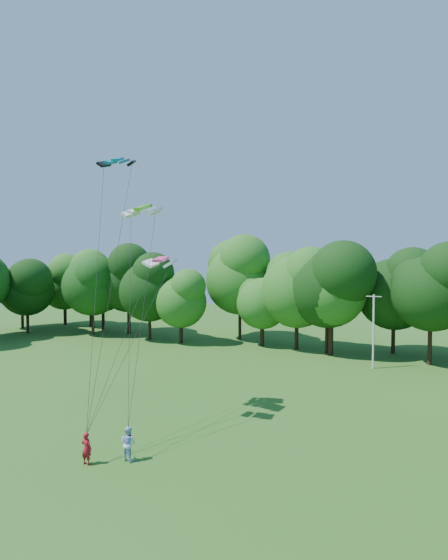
% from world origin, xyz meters
% --- Properties ---
extents(ground, '(160.00, 160.00, 0.00)m').
position_xyz_m(ground, '(0.00, 0.00, 0.00)').
color(ground, '#285D19').
rests_on(ground, ground).
extents(utility_pole, '(1.41, 0.20, 7.06)m').
position_xyz_m(utility_pole, '(6.29, 30.22, 3.66)').
color(utility_pole, silver).
rests_on(utility_pole, ground).
extents(kite_flyer_left, '(0.61, 0.41, 1.63)m').
position_xyz_m(kite_flyer_left, '(-4.08, 3.30, 0.82)').
color(kite_flyer_left, '#A31521').
rests_on(kite_flyer_left, ground).
extents(kite_flyer_right, '(0.92, 0.75, 1.76)m').
position_xyz_m(kite_flyer_right, '(-2.50, 4.60, 0.88)').
color(kite_flyer_right, '#B2C5F7').
rests_on(kite_flyer_right, ground).
extents(kite_teal, '(2.62, 1.73, 0.50)m').
position_xyz_m(kite_teal, '(-7.52, 10.08, 16.95)').
color(kite_teal, '#04718D').
rests_on(kite_teal, ground).
extents(kite_green, '(2.86, 1.59, 0.55)m').
position_xyz_m(kite_green, '(-5.62, 10.23, 13.70)').
color(kite_green, '#41AE1A').
rests_on(kite_green, ground).
extents(kite_pink, '(2.15, 1.21, 0.38)m').
position_xyz_m(kite_pink, '(-3.78, 9.50, 10.34)').
color(kite_pink, '#DE3D7D').
rests_on(kite_pink, ground).
extents(tree_back_west, '(9.04, 9.04, 13.15)m').
position_xyz_m(tree_back_west, '(-31.47, 33.47, 8.21)').
color(tree_back_west, black).
rests_on(tree_back_west, ground).
extents(tree_back_center, '(9.57, 9.57, 13.91)m').
position_xyz_m(tree_back_center, '(0.77, 35.12, 8.69)').
color(tree_back_center, black).
rests_on(tree_back_center, ground).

